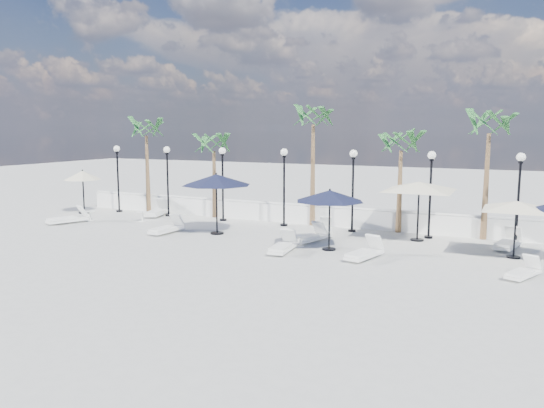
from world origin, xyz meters
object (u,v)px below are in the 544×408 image
at_px(lounger_0, 68,218).
at_px(parasol_navy_left, 216,180).
at_px(lounger_1, 167,228).
at_px(lounger_3, 326,230).
at_px(parasol_navy_mid, 330,196).
at_px(lounger_4, 283,246).
at_px(lounger_6, 523,272).
at_px(parasol_cream_sq_a, 419,182).
at_px(lounger_8, 508,243).
at_px(parasol_cream_sq_b, 517,202).
at_px(lounger_7, 364,253).
at_px(parasol_cream_small, 83,176).
at_px(lounger_5, 309,237).
at_px(lounger_2, 158,211).

bearing_deg(lounger_0, parasol_navy_left, 29.08).
bearing_deg(parasol_navy_left, lounger_0, -173.61).
relative_size(lounger_1, lounger_3, 1.05).
xyz_separation_m(lounger_0, parasol_navy_mid, (14.04, 0.05, 1.91)).
bearing_deg(parasol_navy_left, lounger_4, -25.64).
xyz_separation_m(lounger_6, parasol_cream_sq_a, (-4.16, 4.46, 2.34)).
relative_size(lounger_8, parasol_navy_mid, 0.77).
height_order(lounger_3, lounger_8, lounger_8).
bearing_deg(parasol_cream_sq_b, lounger_7, -152.71).
height_order(lounger_6, parasol_navy_left, parasol_navy_left).
xyz_separation_m(lounger_1, parasol_cream_small, (-7.88, 2.85, 1.89)).
distance_m(lounger_7, parasol_cream_sq_a, 4.91).
distance_m(lounger_3, parasol_cream_sq_a, 4.66).
relative_size(lounger_5, parasol_cream_small, 0.82).
xyz_separation_m(lounger_4, parasol_cream_small, (-14.28, 4.00, 1.89)).
xyz_separation_m(lounger_3, lounger_5, (-0.08, -1.86, 0.02)).
bearing_deg(parasol_cream_sq_b, parasol_navy_left, -176.15).
xyz_separation_m(lounger_0, parasol_cream_sq_b, (20.73, 1.77, 1.87)).
bearing_deg(lounger_2, lounger_8, -16.00).
relative_size(lounger_0, parasol_cream_sq_a, 0.38).
bearing_deg(parasol_cream_sq_a, lounger_3, -173.18).
xyz_separation_m(lounger_7, lounger_8, (4.77, 4.13, 0.01)).
height_order(lounger_1, lounger_3, lounger_1).
distance_m(lounger_2, lounger_6, 18.98).
height_order(lounger_2, parasol_navy_mid, parasol_navy_mid).
xyz_separation_m(lounger_0, lounger_1, (6.14, 0.05, -0.02)).
bearing_deg(lounger_2, lounger_3, -19.64).
xyz_separation_m(lounger_0, parasol_cream_small, (-1.74, 2.89, 1.88)).
xyz_separation_m(lounger_1, parasol_navy_left, (2.17, 0.89, 2.24)).
relative_size(lounger_7, parasol_cream_small, 0.82).
height_order(lounger_4, parasol_navy_mid, parasol_navy_mid).
xyz_separation_m(lounger_1, lounger_3, (6.75, 2.84, -0.02)).
xyz_separation_m(lounger_5, lounger_7, (2.91, -1.85, 0.00)).
bearing_deg(lounger_5, parasol_cream_sq_b, 20.10).
distance_m(lounger_3, lounger_4, 4.01).
bearing_deg(parasol_navy_left, lounger_2, 152.53).
height_order(lounger_8, parasol_cream_small, parasol_cream_small).
bearing_deg(lounger_8, parasol_navy_mid, -140.68).
distance_m(lounger_0, lounger_8, 20.77).
distance_m(lounger_0, lounger_4, 12.59).
distance_m(lounger_0, parasol_cream_sq_b, 20.89).
xyz_separation_m(lounger_2, parasol_cream_sq_a, (14.17, -0.46, 2.28)).
xyz_separation_m(parasol_cream_sq_a, parasol_cream_small, (-18.64, -0.47, -0.41)).
relative_size(lounger_4, parasol_cream_sq_a, 0.36).
bearing_deg(parasol_navy_left, lounger_3, 23.14).
bearing_deg(lounger_8, lounger_4, -138.44).
bearing_deg(lounger_1, lounger_4, -5.71).
bearing_deg(lounger_1, lounger_3, 27.29).
bearing_deg(lounger_5, lounger_6, 0.39).
distance_m(lounger_5, lounger_6, 8.52).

